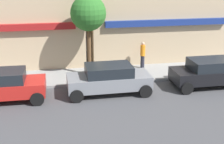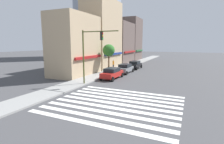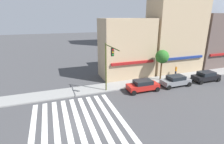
% 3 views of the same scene
% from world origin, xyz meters
% --- Properties ---
extents(ground_plane, '(200.00, 200.00, 0.00)m').
position_xyz_m(ground_plane, '(0.00, 0.00, 0.00)').
color(ground_plane, '#424244').
extents(sidewalk_left, '(120.00, 3.00, 0.15)m').
position_xyz_m(sidewalk_left, '(0.00, 7.50, 0.07)').
color(sidewalk_left, gray).
rests_on(sidewalk_left, ground_plane).
extents(crosswalk_stripes, '(8.81, 10.80, 0.01)m').
position_xyz_m(crosswalk_stripes, '(-0.00, 0.00, 0.00)').
color(crosswalk_stripes, silver).
rests_on(crosswalk_stripes, ground_plane).
extents(storefront_row, '(37.19, 5.30, 13.92)m').
position_xyz_m(storefront_row, '(24.95, 11.50, 5.98)').
color(storefront_row, tan).
rests_on(storefront_row, ground_plane).
extents(traffic_signal, '(0.32, 4.72, 6.69)m').
position_xyz_m(traffic_signal, '(4.90, 5.36, 4.54)').
color(traffic_signal, '#474C1E').
rests_on(traffic_signal, ground_plane).
extents(sedan_red, '(4.42, 2.02, 1.59)m').
position_xyz_m(sedan_red, '(9.68, 4.70, 0.84)').
color(sedan_red, '#B21E19').
rests_on(sedan_red, ground_plane).
extents(sedan_grey, '(4.42, 2.02, 1.59)m').
position_xyz_m(sedan_grey, '(15.20, 4.70, 0.84)').
color(sedan_grey, slate).
rests_on(sedan_grey, ground_plane).
extents(sedan_black, '(4.41, 2.02, 1.59)m').
position_xyz_m(sedan_black, '(21.06, 4.70, 0.84)').
color(sedan_black, black).
rests_on(sedan_black, ground_plane).
extents(pedestrian_orange_vest, '(0.32, 0.32, 1.77)m').
position_xyz_m(pedestrian_orange_vest, '(18.06, 8.20, 1.07)').
color(pedestrian_orange_vest, '#23232D').
rests_on(pedestrian_orange_vest, sidewalk_left).
extents(street_tree, '(2.10, 2.10, 4.84)m').
position_xyz_m(street_tree, '(14.49, 7.50, 3.90)').
color(street_tree, brown).
rests_on(street_tree, sidewalk_left).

